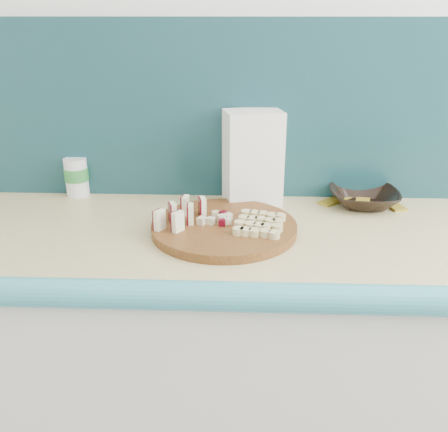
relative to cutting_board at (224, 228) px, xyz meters
name	(u,v)px	position (x,y,z in m)	size (l,w,h in m)	color
kitchen_counter	(307,382)	(0.23, -0.01, -0.46)	(2.20, 0.63, 0.91)	silver
backsplash	(311,112)	(0.23, 0.28, 0.24)	(2.20, 0.02, 0.50)	teal
cutting_board	(224,228)	(0.00, 0.00, 0.00)	(0.36, 0.36, 0.02)	#43270E
apple_wedges	(181,213)	(-0.11, 0.00, 0.04)	(0.12, 0.14, 0.05)	#F2ECC1
apple_chunks	(215,219)	(-0.02, 0.00, 0.02)	(0.05, 0.06, 0.02)	beige
banana_slices	(259,224)	(0.09, -0.02, 0.02)	(0.13, 0.15, 0.02)	#D2C280
brown_bowl	(364,198)	(0.39, 0.20, 0.01)	(0.19, 0.19, 0.05)	black
flour_bag	(253,158)	(0.07, 0.22, 0.12)	(0.15, 0.11, 0.26)	white
canister	(77,176)	(-0.45, 0.25, 0.05)	(0.07, 0.07, 0.11)	white
banana_peel	(364,198)	(0.40, 0.26, -0.01)	(0.24, 0.21, 0.01)	gold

